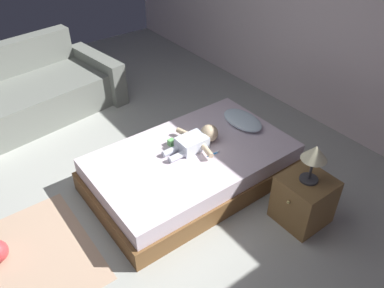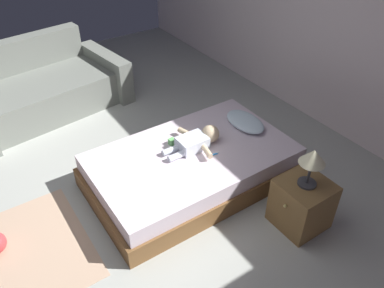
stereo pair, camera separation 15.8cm
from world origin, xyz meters
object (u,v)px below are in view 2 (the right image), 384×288
nightstand (302,204)px  bed (192,167)px  toothbrush (213,154)px  baby (198,140)px  couch (41,89)px  lamp (313,159)px  toy_block (172,142)px  pillow (245,122)px

nightstand → bed: bearing=-154.2°
bed → toothbrush: bearing=43.0°
baby → nightstand: (1.08, 0.39, -0.21)m
toothbrush → couch: size_ratio=0.06×
baby → toothbrush: (0.21, 0.05, -0.06)m
couch → lamp: bearing=21.8°
couch → toy_block: size_ratio=30.75×
pillow → couch: couch is taller
bed → baby: 0.29m
baby → lamp: (1.08, 0.39, 0.31)m
bed → couch: couch is taller
bed → toothbrush: size_ratio=15.48×
baby → nightstand: baby is taller
toothbrush → baby: bearing=-167.8°
pillow → nightstand: pillow is taller
baby → toothbrush: bearing=12.2°
nightstand → lamp: bearing=90.0°
nightstand → toy_block: bearing=-154.6°
bed → lamp: (1.03, 0.50, 0.57)m
pillow → lamp: lamp is taller
nightstand → toy_block: (-1.25, -0.59, 0.17)m
nightstand → toothbrush: bearing=-158.2°
pillow → nightstand: (1.10, -0.24, -0.19)m
lamp → toy_block: size_ratio=5.27×
toothbrush → lamp: 1.01m
toothbrush → bed: bearing=-137.0°
bed → baby: bearing=116.7°
baby → couch: couch is taller
lamp → couch: bearing=-158.2°
bed → toy_block: 0.33m
nightstand → toy_block: size_ratio=6.84×
pillow → nightstand: bearing=-12.6°
lamp → bed: bearing=-154.2°
toothbrush → nightstand: 0.95m
bed → pillow: pillow is taller
toothbrush → toy_block: size_ratio=1.90×
baby → lamp: lamp is taller
pillow → baby: (0.02, -0.64, 0.02)m
pillow → lamp: (1.10, -0.24, 0.33)m
lamp → toy_block: 1.43m
bed → lamp: bearing=25.8°
pillow → lamp: 1.17m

